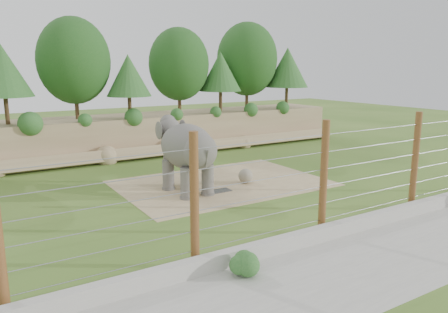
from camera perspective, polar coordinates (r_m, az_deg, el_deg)
ground at (r=19.20m, az=3.15°, el=-5.72°), size 90.00×90.00×0.00m
back_embankment at (r=29.88m, az=-9.94°, el=8.13°), size 30.00×5.52×8.77m
dirt_patch at (r=21.87m, az=-0.26°, el=-3.49°), size 10.00×7.00×0.02m
drain_grate at (r=20.47m, az=-0.51°, el=-4.48°), size 1.00×0.60×0.03m
elephant at (r=20.01m, az=-4.83°, el=-0.07°), size 1.92×4.20×3.35m
stone_ball at (r=21.80m, az=2.84°, el=-2.55°), size 0.72×0.72×0.72m
retaining_wall at (r=15.52m, az=13.90°, el=-9.39°), size 26.00×0.35×0.50m
walkway at (r=14.40m, az=19.65°, el=-12.50°), size 26.00×4.00×0.01m
barrier_fence at (r=15.32m, az=12.89°, el=-2.74°), size 20.26×0.26×4.00m
walkway_shrub at (r=12.46m, az=3.03°, el=-13.88°), size 0.71×0.71×0.71m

